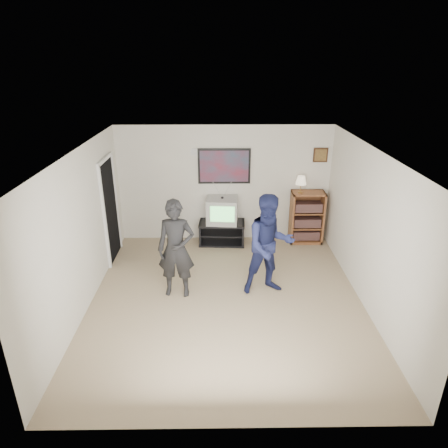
{
  "coord_description": "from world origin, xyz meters",
  "views": [
    {
      "loc": [
        -0.11,
        -5.66,
        3.78
      ],
      "look_at": [
        -0.03,
        0.56,
        1.15
      ],
      "focal_mm": 32.0,
      "sensor_mm": 36.0,
      "label": 1
    }
  ],
  "objects_px": {
    "crt_television": "(222,210)",
    "person_tall": "(176,249)",
    "bookshelf": "(307,217)",
    "person_short": "(269,245)",
    "media_stand": "(222,232)"
  },
  "relations": [
    {
      "from": "media_stand",
      "to": "bookshelf",
      "type": "relative_size",
      "value": 0.88
    },
    {
      "from": "media_stand",
      "to": "bookshelf",
      "type": "bearing_deg",
      "value": 4.67
    },
    {
      "from": "person_tall",
      "to": "person_short",
      "type": "distance_m",
      "value": 1.55
    },
    {
      "from": "crt_television",
      "to": "person_short",
      "type": "relative_size",
      "value": 0.36
    },
    {
      "from": "media_stand",
      "to": "crt_television",
      "type": "relative_size",
      "value": 1.56
    },
    {
      "from": "crt_television",
      "to": "person_tall",
      "type": "bearing_deg",
      "value": -106.03
    },
    {
      "from": "media_stand",
      "to": "person_tall",
      "type": "relative_size",
      "value": 0.59
    },
    {
      "from": "bookshelf",
      "to": "person_short",
      "type": "distance_m",
      "value": 2.27
    },
    {
      "from": "bookshelf",
      "to": "person_short",
      "type": "relative_size",
      "value": 0.65
    },
    {
      "from": "media_stand",
      "to": "bookshelf",
      "type": "distance_m",
      "value": 1.86
    },
    {
      "from": "bookshelf",
      "to": "person_tall",
      "type": "distance_m",
      "value": 3.32
    },
    {
      "from": "media_stand",
      "to": "crt_television",
      "type": "height_order",
      "value": "crt_television"
    },
    {
      "from": "media_stand",
      "to": "person_short",
      "type": "relative_size",
      "value": 0.57
    },
    {
      "from": "media_stand",
      "to": "crt_television",
      "type": "distance_m",
      "value": 0.51
    },
    {
      "from": "crt_television",
      "to": "bookshelf",
      "type": "relative_size",
      "value": 0.56
    }
  ]
}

